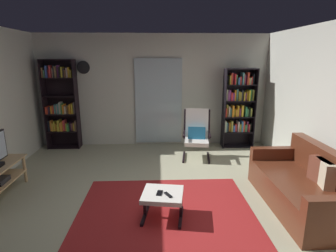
{
  "coord_description": "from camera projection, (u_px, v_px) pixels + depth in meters",
  "views": [
    {
      "loc": [
        0.08,
        -3.49,
        2.07
      ],
      "look_at": [
        0.25,
        0.69,
        1.0
      ],
      "focal_mm": 28.84,
      "sensor_mm": 36.0,
      "label": 1
    }
  ],
  "objects": [
    {
      "name": "cell_phone",
      "position": [
        159.0,
        193.0,
        3.48
      ],
      "size": [
        0.09,
        0.15,
        0.01
      ],
      "primitive_type": "cube",
      "rotation": [
        0.0,
        0.0,
        -0.19
      ],
      "color": "black",
      "rests_on": "ottoman"
    },
    {
      "name": "ottoman",
      "position": [
        163.0,
        197.0,
        3.52
      ],
      "size": [
        0.59,
        0.55,
        0.37
      ],
      "color": "white",
      "rests_on": "ground"
    },
    {
      "name": "leather_sofa",
      "position": [
        306.0,
        187.0,
        3.79
      ],
      "size": [
        0.87,
        1.81,
        0.84
      ],
      "color": "#5A2A18",
      "rests_on": "ground"
    },
    {
      "name": "lounge_armchair",
      "position": [
        197.0,
        132.0,
        5.68
      ],
      "size": [
        0.64,
        0.72,
        1.02
      ],
      "color": "black",
      "rests_on": "ground"
    },
    {
      "name": "bookshelf_near_sofa",
      "position": [
        238.0,
        105.0,
        6.25
      ],
      "size": [
        0.72,
        0.3,
        1.83
      ],
      "color": "black",
      "rests_on": "ground"
    },
    {
      "name": "ground_plane",
      "position": [
        153.0,
        205.0,
        3.89
      ],
      "size": [
        7.02,
        7.02,
        0.0
      ],
      "primitive_type": "plane",
      "color": "#B2B08F"
    },
    {
      "name": "wall_back",
      "position": [
        153.0,
        91.0,
        6.37
      ],
      "size": [
        5.6,
        0.06,
        2.6
      ],
      "primitive_type": "cube",
      "color": "silver",
      "rests_on": "ground"
    },
    {
      "name": "wall_clock",
      "position": [
        83.0,
        67.0,
        6.1
      ],
      "size": [
        0.29,
        0.03,
        0.29
      ],
      "color": "silver"
    },
    {
      "name": "bookshelf_near_tv",
      "position": [
        61.0,
        104.0,
        6.16
      ],
      "size": [
        0.73,
        0.3,
        2.03
      ],
      "color": "black",
      "rests_on": "ground"
    },
    {
      "name": "area_rug",
      "position": [
        166.0,
        212.0,
        3.72
      ],
      "size": [
        2.42,
        1.98,
        0.01
      ],
      "primitive_type": "cube",
      "color": "#A42223",
      "rests_on": "ground"
    },
    {
      "name": "glass_door_panel",
      "position": [
        159.0,
        102.0,
        6.37
      ],
      "size": [
        1.1,
        0.01,
        2.0
      ],
      "primitive_type": "cube",
      "color": "silver"
    },
    {
      "name": "tv_remote",
      "position": [
        168.0,
        195.0,
        3.43
      ],
      "size": [
        0.11,
        0.15,
        0.02
      ],
      "primitive_type": "cube",
      "rotation": [
        0.0,
        0.0,
        0.51
      ],
      "color": "black",
      "rests_on": "ottoman"
    }
  ]
}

